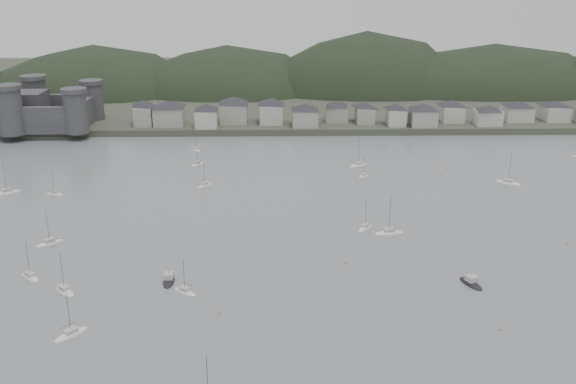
{
  "coord_description": "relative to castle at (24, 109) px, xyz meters",
  "views": [
    {
      "loc": [
        -3.82,
        -117.52,
        72.85
      ],
      "look_at": [
        0.0,
        75.0,
        6.0
      ],
      "focal_mm": 40.43,
      "sensor_mm": 36.0,
      "label": 1
    }
  ],
  "objects": [
    {
      "name": "waterfront_town",
      "position": [
        170.59,
        3.54,
        -2.3
      ],
      "size": [
        451.48,
        28.46,
        12.92
      ],
      "color": "gray",
      "rests_on": "far_shore_land"
    },
    {
      "name": "motor_launch_near",
      "position": [
        163.46,
        -156.86,
        -10.67
      ],
      "size": [
        5.65,
        8.29,
        3.87
      ],
      "rotation": [
        0.0,
        0.0,
        0.4
      ],
      "color": "black",
      "rests_on": "ground"
    },
    {
      "name": "moored_fleet",
      "position": [
        116.05,
        -116.19,
        -10.79
      ],
      "size": [
        231.3,
        173.64,
        13.3
      ],
      "color": "white",
      "rests_on": "ground"
    },
    {
      "name": "castle",
      "position": [
        0.0,
        0.0,
        0.0
      ],
      "size": [
        66.0,
        43.0,
        20.0
      ],
      "color": "#363639",
      "rests_on": "far_shore_land"
    },
    {
      "name": "far_shore_land",
      "position": [
        120.0,
        115.2,
        -9.46
      ],
      "size": [
        900.0,
        250.0,
        3.0
      ],
      "primitive_type": "cube",
      "color": "#383D2D",
      "rests_on": "ground"
    },
    {
      "name": "motor_launch_far",
      "position": [
        89.8,
        -153.94,
        -10.67
      ],
      "size": [
        3.06,
        7.85,
        3.86
      ],
      "rotation": [
        0.0,
        0.0,
        3.18
      ],
      "color": "black",
      "rests_on": "ground"
    },
    {
      "name": "ground",
      "position": [
        120.0,
        -179.8,
        -10.96
      ],
      "size": [
        900.0,
        900.0,
        0.0
      ],
      "primitive_type": "plane",
      "color": "slate",
      "rests_on": "ground"
    },
    {
      "name": "sailboat_lead",
      "position": [
        91.08,
        -80.4,
        -10.78
      ],
      "size": [
        6.07,
        6.74,
        9.46
      ],
      "rotation": [
        0.0,
        0.0,
        2.46
      ],
      "color": "white",
      "rests_on": "ground"
    },
    {
      "name": "forested_ridge",
      "position": [
        124.83,
        89.6,
        -22.25
      ],
      "size": [
        851.55,
        103.94,
        102.57
      ],
      "color": "black",
      "rests_on": "ground"
    },
    {
      "name": "mooring_buoys",
      "position": [
        131.14,
        -119.42,
        -10.81
      ],
      "size": [
        152.23,
        119.81,
        0.7
      ],
      "color": "#C48941",
      "rests_on": "ground"
    }
  ]
}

